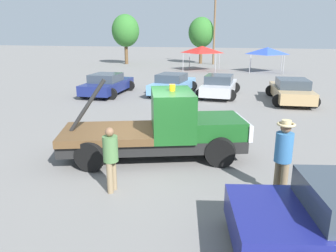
% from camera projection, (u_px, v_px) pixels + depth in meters
% --- Properties ---
extents(ground_plane, '(160.00, 160.00, 0.00)m').
position_uv_depth(ground_plane, '(153.00, 156.00, 10.48)').
color(ground_plane, slate).
extents(tow_truck, '(6.04, 3.79, 2.51)m').
position_uv_depth(tow_truck, '(164.00, 129.00, 10.25)').
color(tow_truck, black).
rests_on(tow_truck, ground).
extents(person_near_truck, '(0.42, 0.42, 1.90)m').
position_uv_depth(person_near_truck, '(283.00, 152.00, 7.66)').
color(person_near_truck, '#847051').
rests_on(person_near_truck, ground).
extents(person_at_hood, '(0.37, 0.37, 1.65)m').
position_uv_depth(person_at_hood, '(111.00, 155.00, 7.93)').
color(person_at_hood, '#847051').
rests_on(person_at_hood, ground).
extents(parked_car_navy, '(2.59, 4.75, 1.34)m').
position_uv_depth(parked_car_navy, '(107.00, 84.00, 20.86)').
color(parked_car_navy, navy).
rests_on(parked_car_navy, ground).
extents(parked_car_skyblue, '(2.64, 4.61, 1.34)m').
position_uv_depth(parked_car_skyblue, '(173.00, 84.00, 20.88)').
color(parked_car_skyblue, '#669ED1').
rests_on(parked_car_skyblue, ground).
extents(parked_car_silver, '(2.43, 4.24, 1.34)m').
position_uv_depth(parked_car_silver, '(219.00, 86.00, 20.24)').
color(parked_car_silver, '#B7B7BC').
rests_on(parked_car_silver, ground).
extents(parked_car_tan, '(2.71, 4.83, 1.34)m').
position_uv_depth(parked_car_tan, '(291.00, 91.00, 18.58)').
color(parked_car_tan, tan).
rests_on(parked_car_tan, ground).
extents(canopy_tent_red, '(3.35, 3.35, 2.50)m').
position_uv_depth(canopy_tent_red, '(202.00, 49.00, 33.91)').
color(canopy_tent_red, '#9E9EA3').
rests_on(canopy_tent_red, ground).
extents(canopy_tent_blue, '(3.18, 3.18, 2.43)m').
position_uv_depth(canopy_tent_blue, '(267.00, 51.00, 32.52)').
color(canopy_tent_blue, '#9E9EA3').
rests_on(canopy_tent_blue, ground).
extents(tree_left, '(3.20, 3.20, 5.72)m').
position_uv_depth(tree_left, '(201.00, 33.00, 40.97)').
color(tree_left, brown).
rests_on(tree_left, ground).
extents(tree_center, '(3.38, 3.38, 6.03)m').
position_uv_depth(tree_center, '(126.00, 31.00, 40.42)').
color(tree_center, brown).
rests_on(tree_center, ground).
extents(utility_pole, '(2.20, 0.24, 9.58)m').
position_uv_depth(utility_pole, '(215.00, 22.00, 39.52)').
color(utility_pole, brown).
rests_on(utility_pole, ground).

